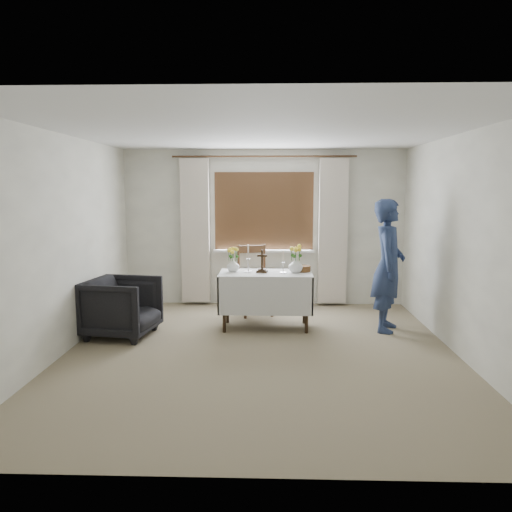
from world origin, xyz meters
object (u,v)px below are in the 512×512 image
(wooden_chair, at_px, (255,280))
(wooden_cross, at_px, (262,261))
(altar_table, at_px, (266,300))
(armchair, at_px, (122,307))
(person, at_px, (388,266))
(flower_vase_left, at_px, (233,265))
(flower_vase_right, at_px, (296,265))

(wooden_chair, bearing_deg, wooden_cross, -98.01)
(altar_table, distance_m, wooden_chair, 0.77)
(altar_table, bearing_deg, armchair, -166.68)
(person, height_order, flower_vase_left, person)
(wooden_chair, distance_m, wooden_cross, 0.84)
(person, xyz_separation_m, flower_vase_right, (-1.22, 0.07, -0.01))
(altar_table, xyz_separation_m, person, (1.62, -0.05, 0.49))
(wooden_chair, bearing_deg, altar_table, -94.44)
(person, relative_size, flower_vase_right, 8.79)
(wooden_chair, relative_size, person, 0.59)
(altar_table, bearing_deg, wooden_cross, 178.61)
(wooden_cross, bearing_deg, person, 7.39)
(altar_table, distance_m, wooden_cross, 0.54)
(person, height_order, flower_vase_right, person)
(armchair, bearing_deg, wooden_cross, -67.11)
(wooden_cross, relative_size, flower_vase_right, 1.54)
(person, relative_size, flower_vase_left, 9.75)
(armchair, bearing_deg, altar_table, -67.49)
(armchair, relative_size, person, 0.48)
(wooden_chair, distance_m, flower_vase_left, 0.80)
(flower_vase_right, bearing_deg, person, -3.14)
(armchair, xyz_separation_m, flower_vase_right, (2.23, 0.45, 0.48))
(flower_vase_left, relative_size, flower_vase_right, 0.90)
(armchair, bearing_deg, person, -74.55)
(wooden_chair, distance_m, armchair, 2.04)
(wooden_cross, xyz_separation_m, flower_vase_right, (0.45, 0.01, -0.05))
(altar_table, bearing_deg, person, -1.94)
(wooden_chair, xyz_separation_m, armchair, (-1.66, -1.17, -0.14))
(armchair, distance_m, flower_vase_right, 2.33)
(flower_vase_left, distance_m, flower_vase_right, 0.85)
(armchair, bearing_deg, wooden_chair, -45.75)
(flower_vase_right, bearing_deg, armchair, -168.71)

